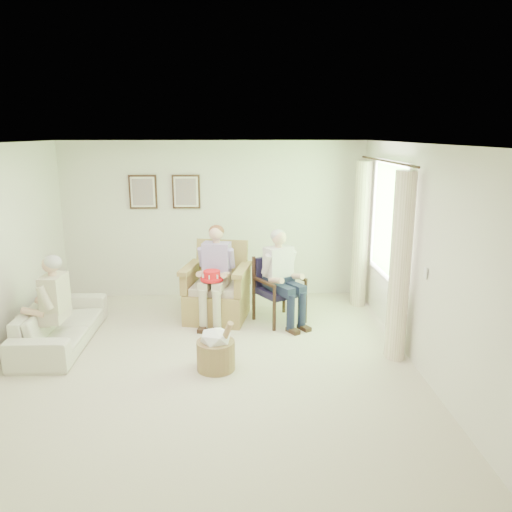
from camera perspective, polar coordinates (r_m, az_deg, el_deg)
name	(u,v)px	position (r m, az deg, el deg)	size (l,w,h in m)	color
floor	(206,367)	(6.12, -5.72, -12.51)	(5.50, 5.50, 0.00)	beige
back_wall	(214,220)	(8.35, -4.78, 4.10)	(5.00, 0.04, 2.60)	silver
front_wall	(172,378)	(3.09, -9.53, -13.56)	(5.00, 0.04, 2.60)	silver
right_wall	(422,260)	(6.03, 18.40, -0.41)	(0.04, 5.50, 2.60)	silver
ceiling	(200,144)	(5.49, -6.39, 12.61)	(5.00, 5.50, 0.02)	white
window	(389,218)	(7.07, 14.99, 4.23)	(0.13, 2.50, 1.63)	#2D6B23
curtain_left	(400,267)	(6.21, 16.13, -1.27)	(0.34, 0.34, 2.30)	#F5DFC0
curtain_right	(361,235)	(8.04, 11.88, 2.38)	(0.34, 0.34, 2.30)	#F5DFC0
framed_print_left	(143,192)	(8.38, -12.80, 7.15)	(0.45, 0.05, 0.55)	#382114
framed_print_right	(186,192)	(8.28, -7.99, 7.28)	(0.45, 0.05, 0.55)	#382114
wicker_armchair	(217,295)	(7.50, -4.48, -4.44)	(0.89, 0.89, 1.14)	#A7894F
wood_armchair	(279,286)	(7.38, 2.66, -3.45)	(0.61, 0.57, 0.94)	black
sofa	(61,323)	(7.11, -21.38, -7.17)	(0.74, 1.88, 0.55)	silver
person_wicker	(216,267)	(7.22, -4.59, -1.29)	(0.40, 0.63, 1.40)	#BFB999
person_dark	(280,271)	(7.16, 2.78, -1.73)	(0.40, 0.62, 1.35)	#1A2139
person_sofa	(51,300)	(6.74, -22.42, -4.69)	(0.42, 0.62, 1.23)	beige
red_hat	(212,276)	(7.05, -5.07, -2.34)	(0.32, 0.32, 0.14)	red
hatbox	(216,349)	(5.96, -4.60, -10.52)	(0.55, 0.55, 0.66)	tan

